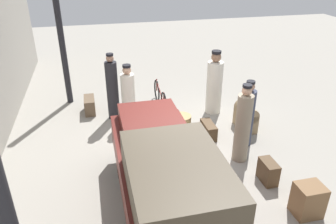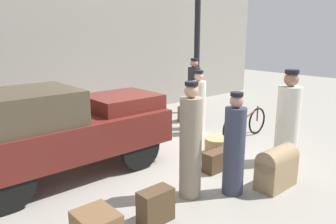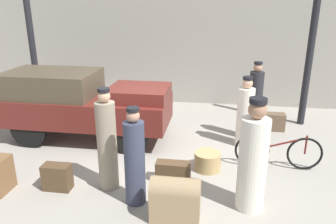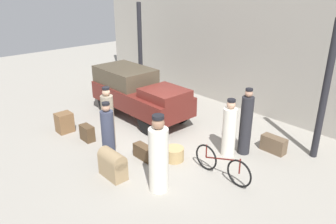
{
  "view_description": "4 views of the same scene",
  "coord_description": "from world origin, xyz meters",
  "px_view_note": "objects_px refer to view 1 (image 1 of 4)",
  "views": [
    {
      "loc": [
        -6.25,
        1.73,
        4.27
      ],
      "look_at": [
        0.2,
        0.2,
        0.95
      ],
      "focal_mm": 35.0,
      "sensor_mm": 36.0,
      "label": 1
    },
    {
      "loc": [
        -3.98,
        -4.56,
        2.5
      ],
      "look_at": [
        0.2,
        0.2,
        0.95
      ],
      "focal_mm": 35.0,
      "sensor_mm": 36.0,
      "label": 2
    },
    {
      "loc": [
        1.17,
        -6.14,
        3.14
      ],
      "look_at": [
        0.2,
        0.2,
        0.95
      ],
      "focal_mm": 35.0,
      "sensor_mm": 36.0,
      "label": 3
    },
    {
      "loc": [
        6.52,
        -5.57,
        4.43
      ],
      "look_at": [
        0.2,
        0.2,
        0.95
      ],
      "focal_mm": 35.0,
      "sensor_mm": 36.0,
      "label": 4
    }
  ],
  "objects_px": {
    "porter_with_bicycle": "(247,116)",
    "porter_carrying_trunk": "(243,126)",
    "bicycle": "(160,97)",
    "suitcase_small_leather": "(90,105)",
    "suitcase_black_upright": "(308,200)",
    "trunk_wicker_pale": "(208,130)",
    "suitcase_tan_flat": "(268,172)",
    "porter_standing_middle": "(112,89)",
    "conductor_in_dark_uniform": "(214,85)",
    "truck": "(166,172)",
    "porter_lifting_near_truck": "(128,96)",
    "wicker_basket": "(181,122)",
    "trunk_barrel_dark": "(246,116)"
  },
  "relations": [
    {
      "from": "porter_with_bicycle",
      "to": "porter_carrying_trunk",
      "type": "distance_m",
      "value": 0.7
    },
    {
      "from": "bicycle",
      "to": "suitcase_small_leather",
      "type": "height_order",
      "value": "bicycle"
    },
    {
      "from": "porter_carrying_trunk",
      "to": "suitcase_black_upright",
      "type": "height_order",
      "value": "porter_carrying_trunk"
    },
    {
      "from": "trunk_wicker_pale",
      "to": "suitcase_tan_flat",
      "type": "height_order",
      "value": "suitcase_tan_flat"
    },
    {
      "from": "porter_standing_middle",
      "to": "conductor_in_dark_uniform",
      "type": "relative_size",
      "value": 1.02
    },
    {
      "from": "truck",
      "to": "porter_standing_middle",
      "type": "height_order",
      "value": "porter_standing_middle"
    },
    {
      "from": "bicycle",
      "to": "porter_carrying_trunk",
      "type": "relative_size",
      "value": 0.92
    },
    {
      "from": "porter_lifting_near_truck",
      "to": "wicker_basket",
      "type": "bearing_deg",
      "value": -120.79
    },
    {
      "from": "wicker_basket",
      "to": "conductor_in_dark_uniform",
      "type": "height_order",
      "value": "conductor_in_dark_uniform"
    },
    {
      "from": "wicker_basket",
      "to": "porter_with_bicycle",
      "type": "height_order",
      "value": "porter_with_bicycle"
    },
    {
      "from": "trunk_wicker_pale",
      "to": "trunk_barrel_dark",
      "type": "relative_size",
      "value": 0.85
    },
    {
      "from": "porter_with_bicycle",
      "to": "truck",
      "type": "bearing_deg",
      "value": 127.88
    },
    {
      "from": "bicycle",
      "to": "porter_carrying_trunk",
      "type": "height_order",
      "value": "porter_carrying_trunk"
    },
    {
      "from": "porter_carrying_trunk",
      "to": "trunk_wicker_pale",
      "type": "bearing_deg",
      "value": 17.88
    },
    {
      "from": "conductor_in_dark_uniform",
      "to": "suitcase_black_upright",
      "type": "distance_m",
      "value": 4.3
    },
    {
      "from": "wicker_basket",
      "to": "porter_with_bicycle",
      "type": "distance_m",
      "value": 1.79
    },
    {
      "from": "trunk_wicker_pale",
      "to": "suitcase_black_upright",
      "type": "xyz_separation_m",
      "value": [
        -2.96,
        -0.78,
        0.12
      ]
    },
    {
      "from": "porter_with_bicycle",
      "to": "porter_lifting_near_truck",
      "type": "bearing_deg",
      "value": 53.66
    },
    {
      "from": "trunk_wicker_pale",
      "to": "trunk_barrel_dark",
      "type": "height_order",
      "value": "trunk_barrel_dark"
    },
    {
      "from": "bicycle",
      "to": "porter_lifting_near_truck",
      "type": "relative_size",
      "value": 1.04
    },
    {
      "from": "truck",
      "to": "porter_standing_middle",
      "type": "relative_size",
      "value": 2.03
    },
    {
      "from": "wicker_basket",
      "to": "porter_standing_middle",
      "type": "relative_size",
      "value": 0.28
    },
    {
      "from": "porter_lifting_near_truck",
      "to": "suitcase_small_leather",
      "type": "relative_size",
      "value": 2.35
    },
    {
      "from": "truck",
      "to": "porter_standing_middle",
      "type": "distance_m",
      "value": 4.01
    },
    {
      "from": "porter_lifting_near_truck",
      "to": "porter_carrying_trunk",
      "type": "height_order",
      "value": "porter_carrying_trunk"
    },
    {
      "from": "porter_carrying_trunk",
      "to": "trunk_barrel_dark",
      "type": "distance_m",
      "value": 1.55
    },
    {
      "from": "bicycle",
      "to": "trunk_barrel_dark",
      "type": "relative_size",
      "value": 2.26
    },
    {
      "from": "suitcase_small_leather",
      "to": "suitcase_black_upright",
      "type": "distance_m",
      "value": 6.25
    },
    {
      "from": "porter_with_bicycle",
      "to": "suitcase_small_leather",
      "type": "xyz_separation_m",
      "value": [
        2.63,
        3.6,
        -0.53
      ]
    },
    {
      "from": "suitcase_small_leather",
      "to": "wicker_basket",
      "type": "bearing_deg",
      "value": -122.98
    },
    {
      "from": "porter_carrying_trunk",
      "to": "trunk_wicker_pale",
      "type": "relative_size",
      "value": 2.88
    },
    {
      "from": "trunk_wicker_pale",
      "to": "trunk_barrel_dark",
      "type": "xyz_separation_m",
      "value": [
        0.18,
        -1.09,
        0.17
      ]
    },
    {
      "from": "porter_with_bicycle",
      "to": "conductor_in_dark_uniform",
      "type": "height_order",
      "value": "conductor_in_dark_uniform"
    },
    {
      "from": "porter_with_bicycle",
      "to": "suitcase_black_upright",
      "type": "height_order",
      "value": "porter_with_bicycle"
    },
    {
      "from": "porter_standing_middle",
      "to": "trunk_wicker_pale",
      "type": "relative_size",
      "value": 2.95
    },
    {
      "from": "truck",
      "to": "porter_carrying_trunk",
      "type": "xyz_separation_m",
      "value": [
        1.28,
        -2.0,
        -0.08
      ]
    },
    {
      "from": "porter_standing_middle",
      "to": "truck",
      "type": "bearing_deg",
      "value": -171.91
    },
    {
      "from": "suitcase_small_leather",
      "to": "suitcase_tan_flat",
      "type": "xyz_separation_m",
      "value": [
        -4.07,
        -3.44,
        0.01
      ]
    },
    {
      "from": "suitcase_small_leather",
      "to": "trunk_barrel_dark",
      "type": "distance_m",
      "value": 4.4
    },
    {
      "from": "bicycle",
      "to": "wicker_basket",
      "type": "relative_size",
      "value": 3.25
    },
    {
      "from": "wicker_basket",
      "to": "porter_lifting_near_truck",
      "type": "bearing_deg",
      "value": 59.21
    },
    {
      "from": "porter_carrying_trunk",
      "to": "suitcase_tan_flat",
      "type": "height_order",
      "value": "porter_carrying_trunk"
    },
    {
      "from": "porter_lifting_near_truck",
      "to": "bicycle",
      "type": "bearing_deg",
      "value": -59.37
    },
    {
      "from": "trunk_wicker_pale",
      "to": "suitcase_tan_flat",
      "type": "distance_m",
      "value": 2.04
    },
    {
      "from": "suitcase_tan_flat",
      "to": "suitcase_black_upright",
      "type": "xyz_separation_m",
      "value": [
        -1.0,
        -0.22,
        0.08
      ]
    },
    {
      "from": "wicker_basket",
      "to": "porter_carrying_trunk",
      "type": "relative_size",
      "value": 0.28
    },
    {
      "from": "conductor_in_dark_uniform",
      "to": "trunk_wicker_pale",
      "type": "distance_m",
      "value": 1.58
    },
    {
      "from": "suitcase_black_upright",
      "to": "suitcase_small_leather",
      "type": "bearing_deg",
      "value": 35.78
    },
    {
      "from": "porter_with_bicycle",
      "to": "suitcase_small_leather",
      "type": "height_order",
      "value": "porter_with_bicycle"
    },
    {
      "from": "bicycle",
      "to": "trunk_wicker_pale",
      "type": "distance_m",
      "value": 2.13
    }
  ]
}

